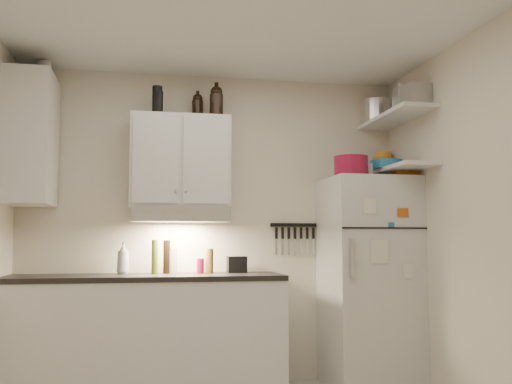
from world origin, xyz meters
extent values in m
cube|color=white|center=(0.00, 0.00, 2.61)|extent=(3.20, 3.00, 0.02)
cube|color=beige|center=(0.00, 1.51, 1.30)|extent=(3.20, 0.02, 2.60)
cube|color=beige|center=(1.61, 0.00, 1.30)|extent=(0.02, 3.00, 2.60)
cube|color=silver|center=(-0.55, 1.20, 0.44)|extent=(2.10, 0.60, 0.88)
cube|color=black|center=(-0.55, 1.20, 0.90)|extent=(2.10, 0.62, 0.04)
cube|color=silver|center=(-0.30, 1.33, 1.83)|extent=(0.80, 0.33, 0.75)
cube|color=silver|center=(-1.44, 1.20, 1.95)|extent=(0.33, 0.55, 1.00)
cube|color=silver|center=(-0.30, 1.27, 1.39)|extent=(0.76, 0.46, 0.12)
cube|color=silver|center=(1.25, 1.16, 0.85)|extent=(0.70, 0.68, 1.70)
cube|color=silver|center=(1.45, 1.02, 2.20)|extent=(0.30, 0.95, 0.03)
cube|color=silver|center=(1.45, 1.02, 1.76)|extent=(0.30, 0.95, 0.03)
cube|color=black|center=(0.70, 1.49, 1.32)|extent=(0.42, 0.02, 0.03)
cylinder|color=maroon|center=(1.05, 0.99, 1.78)|extent=(0.29, 0.29, 0.16)
cube|color=#B05516|center=(1.51, 1.03, 1.74)|extent=(0.22, 0.27, 0.08)
cylinder|color=silver|center=(1.22, 1.05, 1.76)|extent=(0.09, 0.09, 0.11)
cylinder|color=silver|center=(1.45, 1.40, 2.32)|extent=(0.38, 0.38, 0.22)
cube|color=#AAAAAD|center=(1.51, 0.90, 2.33)|extent=(0.25, 0.23, 0.22)
cube|color=#AAAAAD|center=(1.49, 0.74, 2.31)|extent=(0.21, 0.21, 0.18)
cylinder|color=#1B6698|center=(1.48, 1.35, 1.82)|extent=(0.23, 0.23, 0.09)
cylinder|color=#C27412|center=(1.51, 1.41, 1.89)|extent=(0.18, 0.18, 0.06)
cylinder|color=gold|center=(1.51, 1.41, 1.94)|extent=(0.14, 0.14, 0.05)
cylinder|color=#1B6698|center=(1.38, 1.06, 1.81)|extent=(0.28, 0.28, 0.07)
cylinder|color=black|center=(-0.48, 1.28, 2.29)|extent=(0.08, 0.08, 0.19)
cylinder|color=black|center=(-0.49, 1.29, 2.32)|extent=(0.09, 0.09, 0.23)
cylinder|color=silver|center=(-1.37, 1.31, 2.52)|extent=(0.11, 0.11, 0.14)
imported|color=silver|center=(-0.74, 1.33, 1.06)|extent=(0.12, 0.12, 0.28)
cylinder|color=brown|center=(-0.05, 1.31, 1.02)|extent=(0.08, 0.08, 0.20)
cylinder|color=#57691A|center=(-0.49, 1.26, 1.05)|extent=(0.06, 0.06, 0.27)
cylinder|color=black|center=(-0.40, 1.34, 1.05)|extent=(0.07, 0.07, 0.27)
cylinder|color=silver|center=(-0.34, 1.34, 1.02)|extent=(0.08, 0.08, 0.20)
cylinder|color=maroon|center=(-0.13, 1.31, 0.98)|extent=(0.06, 0.06, 0.12)
cube|color=black|center=(0.18, 1.36, 0.99)|extent=(0.16, 0.12, 0.13)
camera|label=1|loc=(-0.56, -3.32, 1.17)|focal=40.00mm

